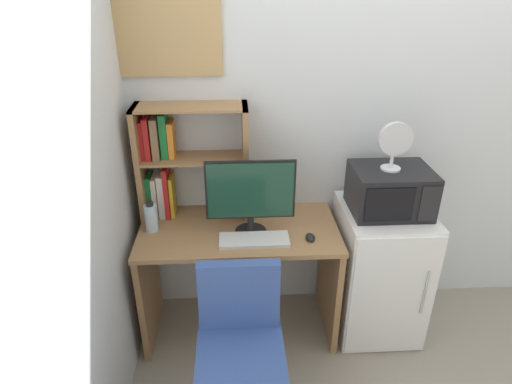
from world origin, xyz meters
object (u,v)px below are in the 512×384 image
(computer_mouse, at_px, (310,237))
(monitor, at_px, (251,194))
(hutch_bookshelf, at_px, (177,160))
(mini_fridge, at_px, (378,270))
(desk_chair, at_px, (241,362))
(wall_corkboard, at_px, (161,34))
(water_bottle, at_px, (151,217))
(desk_fan, at_px, (395,143))
(microwave, at_px, (390,190))
(keyboard, at_px, (254,240))

(computer_mouse, bearing_deg, monitor, 164.55)
(hutch_bookshelf, distance_m, mini_fridge, 1.42)
(mini_fridge, distance_m, desk_chair, 1.10)
(computer_mouse, bearing_deg, desk_chair, -128.01)
(hutch_bookshelf, relative_size, wall_corkboard, 1.06)
(computer_mouse, xyz_separation_m, desk_chair, (-0.41, -0.52, -0.37))
(water_bottle, height_order, mini_fridge, water_bottle)
(desk_fan, distance_m, wall_corkboard, 1.39)
(computer_mouse, relative_size, desk_fan, 0.30)
(hutch_bookshelf, distance_m, desk_chair, 1.17)
(water_bottle, relative_size, wall_corkboard, 0.28)
(hutch_bookshelf, height_order, computer_mouse, hutch_bookshelf)
(hutch_bookshelf, xyz_separation_m, desk_fan, (1.21, -0.20, 0.16))
(microwave, distance_m, desk_fan, 0.29)
(monitor, bearing_deg, computer_mouse, -15.45)
(monitor, height_order, water_bottle, monitor)
(monitor, bearing_deg, desk_chair, -97.25)
(monitor, relative_size, desk_chair, 0.56)
(water_bottle, relative_size, desk_fan, 0.66)
(keyboard, relative_size, desk_chair, 0.44)
(water_bottle, bearing_deg, wall_corkboard, 68.24)
(keyboard, bearing_deg, hutch_bookshelf, 141.79)
(water_bottle, xyz_separation_m, wall_corkboard, (0.11, 0.28, 0.97))
(microwave, xyz_separation_m, wall_corkboard, (-1.26, 0.29, 0.82))
(water_bottle, bearing_deg, keyboard, -14.77)
(hutch_bookshelf, height_order, monitor, hutch_bookshelf)
(water_bottle, bearing_deg, hutch_bookshelf, 51.35)
(monitor, height_order, desk_fan, desk_fan)
(mini_fridge, distance_m, wall_corkboard, 1.90)
(water_bottle, height_order, wall_corkboard, wall_corkboard)
(monitor, distance_m, desk_fan, 0.83)
(monitor, bearing_deg, desk_fan, 3.08)
(hutch_bookshelf, bearing_deg, wall_corkboard, 113.25)
(water_bottle, xyz_separation_m, desk_chair, (0.49, -0.67, -0.44))
(keyboard, relative_size, wall_corkboard, 0.60)
(wall_corkboard, bearing_deg, monitor, -36.36)
(desk_chair, bearing_deg, desk_fan, 37.19)
(monitor, distance_m, keyboard, 0.26)
(computer_mouse, height_order, desk_fan, desk_fan)
(water_bottle, xyz_separation_m, microwave, (1.38, -0.01, 0.14))
(keyboard, xyz_separation_m, desk_chair, (-0.09, -0.52, -0.37))
(microwave, bearing_deg, monitor, -176.56)
(computer_mouse, xyz_separation_m, microwave, (0.47, 0.14, 0.21))
(monitor, xyz_separation_m, keyboard, (0.02, -0.10, -0.24))
(desk_chair, bearing_deg, monitor, 82.75)
(water_bottle, bearing_deg, microwave, -0.43)
(keyboard, distance_m, microwave, 0.83)
(water_bottle, bearing_deg, desk_chair, -53.82)
(hutch_bookshelf, bearing_deg, microwave, -9.22)
(water_bottle, xyz_separation_m, mini_fridge, (1.38, -0.01, -0.42))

